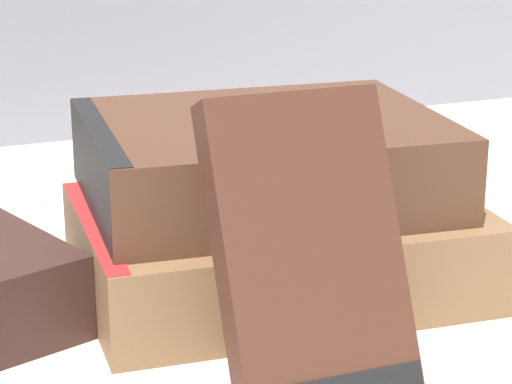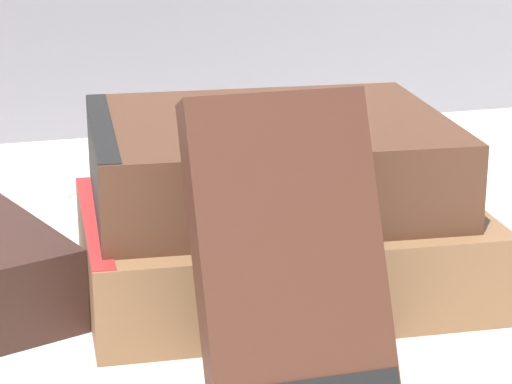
# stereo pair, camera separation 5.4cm
# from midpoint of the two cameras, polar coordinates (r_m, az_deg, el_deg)

# --- Properties ---
(ground_plane) EXTENTS (3.00, 3.00, 0.00)m
(ground_plane) POSITION_cam_midpoint_polar(r_m,az_deg,el_deg) (0.58, 0.06, -7.15)
(ground_plane) COLOR beige
(book_flat_bottom) EXTENTS (0.23, 0.17, 0.05)m
(book_flat_bottom) POSITION_cam_midpoint_polar(r_m,az_deg,el_deg) (0.62, 3.29, -3.05)
(book_flat_bottom) COLOR brown
(book_flat_bottom) RESTS_ON ground_plane
(book_flat_top) EXTENTS (0.21, 0.18, 0.05)m
(book_flat_top) POSITION_cam_midpoint_polar(r_m,az_deg,el_deg) (0.61, 2.71, 1.69)
(book_flat_top) COLOR #4C2D1E
(book_flat_top) RESTS_ON book_flat_bottom
(book_leaning_front) EXTENTS (0.09, 0.08, 0.14)m
(book_leaning_front) POSITION_cam_midpoint_polar(r_m,az_deg,el_deg) (0.50, 4.88, -3.65)
(book_leaning_front) COLOR #422319
(book_leaning_front) RESTS_ON ground_plane
(pocket_watch) EXTENTS (0.05, 0.05, 0.01)m
(pocket_watch) POSITION_cam_midpoint_polar(r_m,az_deg,el_deg) (0.60, 5.23, 4.00)
(pocket_watch) COLOR silver
(pocket_watch) RESTS_ON book_flat_top
(reading_glasses) EXTENTS (0.12, 0.08, 0.00)m
(reading_glasses) POSITION_cam_midpoint_polar(r_m,az_deg,el_deg) (0.78, -4.36, -0.28)
(reading_glasses) COLOR #ADADB2
(reading_glasses) RESTS_ON ground_plane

